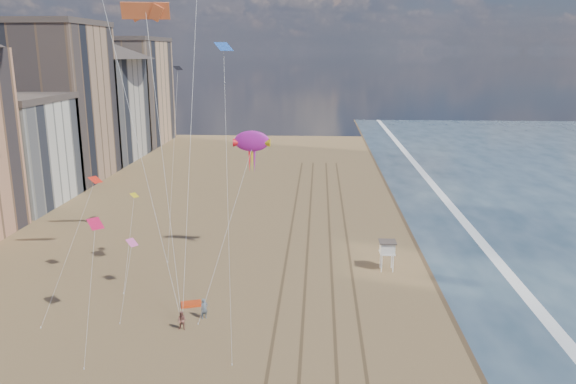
% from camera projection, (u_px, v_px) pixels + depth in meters
% --- Properties ---
extents(wet_sand, '(260.00, 260.00, 0.00)m').
position_uv_depth(wet_sand, '(446.00, 239.00, 72.26)').
color(wet_sand, '#42301E').
rests_on(wet_sand, ground).
extents(foam, '(260.00, 260.00, 0.00)m').
position_uv_depth(foam, '(479.00, 240.00, 72.04)').
color(foam, white).
rests_on(foam, ground).
extents(tracks, '(7.68, 120.00, 0.01)m').
position_uv_depth(tracks, '(318.00, 265.00, 63.47)').
color(tracks, brown).
rests_on(tracks, ground).
extents(buildings, '(34.72, 131.35, 29.00)m').
position_uv_depth(buildings, '(42.00, 110.00, 97.25)').
color(buildings, '#C6B284').
rests_on(buildings, ground).
extents(lifeguard_stand, '(1.85, 1.85, 3.34)m').
position_uv_depth(lifeguard_stand, '(387.00, 248.00, 61.46)').
color(lifeguard_stand, white).
rests_on(lifeguard_stand, ground).
extents(grounded_kite, '(2.18, 1.72, 0.22)m').
position_uv_depth(grounded_kite, '(191.00, 304.00, 53.46)').
color(grounded_kite, red).
rests_on(grounded_kite, ground).
extents(show_kite, '(4.20, 8.88, 21.37)m').
position_uv_depth(show_kite, '(252.00, 142.00, 62.39)').
color(show_kite, '#A91A9A').
rests_on(show_kite, ground).
extents(kite_flyer_a, '(0.83, 0.78, 1.90)m').
position_uv_depth(kite_flyer_a, '(204.00, 309.00, 50.60)').
color(kite_flyer_a, slate).
rests_on(kite_flyer_a, ground).
extents(kite_flyer_b, '(0.93, 0.77, 1.73)m').
position_uv_depth(kite_flyer_b, '(182.00, 321.00, 48.50)').
color(kite_flyer_b, '#905549').
rests_on(kite_flyer_b, ground).
extents(small_kites, '(15.80, 22.92, 19.67)m').
position_uv_depth(small_kites, '(149.00, 149.00, 53.86)').
color(small_kites, '#2152B4').
rests_on(small_kites, ground).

